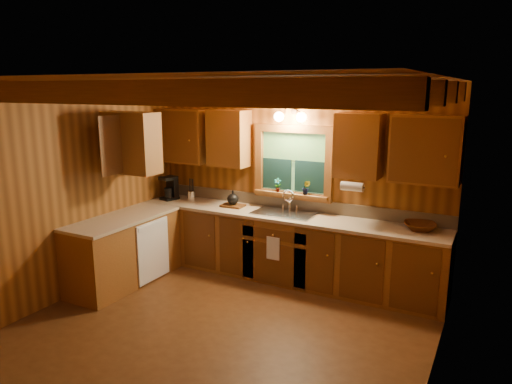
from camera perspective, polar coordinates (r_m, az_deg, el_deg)
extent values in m
plane|color=#522E14|center=(5.27, -4.24, -16.20)|extent=(4.20, 4.20, 0.00)
plane|color=brown|center=(4.63, -4.77, 13.35)|extent=(4.20, 4.20, 0.00)
plane|color=brown|center=(6.43, 4.59, 1.42)|extent=(4.20, 0.00, 4.20)
plane|color=brown|center=(3.42, -21.99, -9.43)|extent=(4.20, 0.00, 4.20)
plane|color=brown|center=(6.15, -21.27, 0.10)|extent=(0.00, 3.80, 3.80)
plane|color=brown|center=(4.11, 21.25, -5.75)|extent=(0.00, 3.80, 3.80)
cube|color=brown|center=(3.68, -15.06, 11.52)|extent=(4.20, 0.14, 0.18)
cube|color=brown|center=(4.30, -7.67, 11.89)|extent=(4.20, 0.14, 0.18)
cube|color=brown|center=(4.97, -2.21, 12.04)|extent=(4.20, 0.14, 0.18)
cube|color=brown|center=(5.68, 1.93, 12.09)|extent=(4.20, 0.14, 0.18)
cube|color=brown|center=(6.38, 3.34, -6.74)|extent=(4.20, 0.62, 0.86)
cube|color=brown|center=(6.47, -15.63, -6.92)|extent=(0.62, 1.60, 0.86)
cube|color=tan|center=(6.25, 3.40, -2.84)|extent=(4.20, 0.66, 0.04)
cube|color=tan|center=(6.34, -15.80, -3.09)|extent=(0.64, 1.60, 0.04)
cube|color=tan|center=(6.49, 4.49, -1.38)|extent=(4.20, 0.02, 0.16)
cube|color=white|center=(6.41, -12.30, -6.94)|extent=(0.02, 0.60, 0.80)
cube|color=brown|center=(7.05, -8.76, 6.72)|extent=(0.78, 0.34, 0.78)
cube|color=brown|center=(6.62, -3.29, 6.48)|extent=(0.55, 0.34, 0.78)
cube|color=brown|center=(5.89, 12.30, 5.48)|extent=(0.55, 0.34, 0.78)
cube|color=brown|center=(5.73, 19.84, 4.85)|extent=(0.78, 0.34, 0.78)
cube|color=brown|center=(6.40, -16.05, 5.82)|extent=(0.34, 1.10, 0.78)
cube|color=brown|center=(6.30, 4.56, 7.62)|extent=(1.12, 0.08, 0.10)
cube|color=brown|center=(6.44, 4.42, -0.38)|extent=(1.12, 0.08, 0.10)
cube|color=brown|center=(6.57, 0.40, 3.91)|extent=(0.10, 0.08, 0.80)
cube|color=brown|center=(6.17, 8.84, 3.21)|extent=(0.10, 0.08, 0.80)
cube|color=#487D34|center=(6.38, 4.61, 3.62)|extent=(0.92, 0.01, 0.80)
cube|color=black|center=(6.49, 2.56, 2.21)|extent=(0.42, 0.02, 0.42)
cube|color=black|center=(6.30, 6.49, 1.84)|extent=(0.42, 0.02, 0.42)
cylinder|color=black|center=(6.36, 4.53, 3.77)|extent=(0.92, 0.01, 0.01)
cube|color=brown|center=(6.40, 4.28, -0.28)|extent=(1.06, 0.14, 0.04)
cylinder|color=black|center=(6.29, 4.59, 9.71)|extent=(0.08, 0.03, 0.08)
cylinder|color=black|center=(6.27, 3.52, 9.72)|extent=(0.09, 0.17, 0.08)
cylinder|color=black|center=(6.19, 5.23, 9.66)|extent=(0.09, 0.17, 0.08)
sphere|color=#FFE0A5|center=(6.25, 2.77, 9.08)|extent=(0.13, 0.13, 0.13)
sphere|color=#FFE0A5|center=(6.12, 5.52, 8.97)|extent=(0.13, 0.13, 0.13)
cylinder|color=white|center=(5.77, 11.54, 0.65)|extent=(0.27, 0.11, 0.11)
cube|color=white|center=(6.08, 2.07, -6.83)|extent=(0.18, 0.01, 0.30)
cube|color=silver|center=(6.25, 3.44, -2.59)|extent=(0.82, 0.48, 0.02)
cube|color=#262628|center=(6.35, 1.87, -2.96)|extent=(0.34, 0.40, 0.14)
cube|color=#262628|center=(6.20, 5.03, -3.38)|extent=(0.34, 0.40, 0.14)
cylinder|color=silver|center=(6.39, 4.12, -1.31)|extent=(0.04, 0.04, 0.22)
torus|color=silver|center=(6.31, 3.91, -0.46)|extent=(0.16, 0.02, 0.16)
cube|color=black|center=(7.16, -10.38, -0.75)|extent=(0.20, 0.24, 0.03)
cube|color=black|center=(7.19, -10.06, 0.68)|extent=(0.20, 0.09, 0.33)
cube|color=black|center=(7.08, -10.59, 1.66)|extent=(0.20, 0.22, 0.04)
cylinder|color=black|center=(7.12, -10.57, -0.08)|extent=(0.12, 0.12, 0.14)
cylinder|color=silver|center=(7.02, -7.83, -0.45)|extent=(0.12, 0.12, 0.15)
cylinder|color=black|center=(6.99, -8.02, 0.76)|extent=(0.03, 0.04, 0.22)
cylinder|color=black|center=(6.99, -7.87, 0.76)|extent=(0.01, 0.01, 0.22)
cylinder|color=black|center=(6.98, -7.72, 0.76)|extent=(0.03, 0.04, 0.22)
cylinder|color=black|center=(6.98, -7.61, 0.76)|extent=(0.04, 0.06, 0.21)
cube|color=#573012|center=(6.62, -2.81, -1.65)|extent=(0.31, 0.23, 0.03)
sphere|color=black|center=(6.60, -2.82, -0.86)|extent=(0.16, 0.16, 0.16)
cylinder|color=black|center=(6.58, -2.83, 0.00)|extent=(0.03, 0.03, 0.04)
imported|color=#48230C|center=(5.84, 19.20, -3.95)|extent=(0.45, 0.45, 0.09)
imported|color=#573012|center=(6.43, 2.62, 0.85)|extent=(0.11, 0.09, 0.19)
imported|color=#573012|center=(6.28, 6.09, 0.54)|extent=(0.12, 0.10, 0.19)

